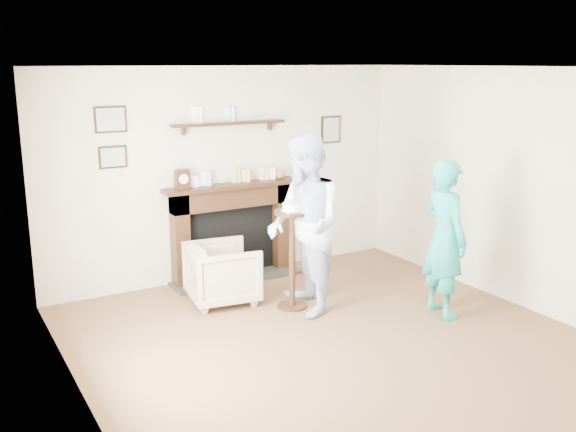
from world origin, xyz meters
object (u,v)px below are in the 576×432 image
Objects in this scene: armchair at (223,301)px; woman at (440,314)px; man at (304,311)px; pedestal_table at (292,240)px.

woman is (1.81, -1.44, 0.00)m from armchair.
woman is at bearing 69.96° from man.
pedestal_table is at bearing -124.22° from armchair.
man is (0.62, -0.68, 0.00)m from armchair.
woman is at bearing -120.84° from armchair.
woman reaches higher than armchair.
armchair is at bearing -124.55° from man.
man is 1.41m from woman.
pedestal_table is (-0.05, 0.16, 0.74)m from man.
armchair is 1.07m from pedestal_table.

